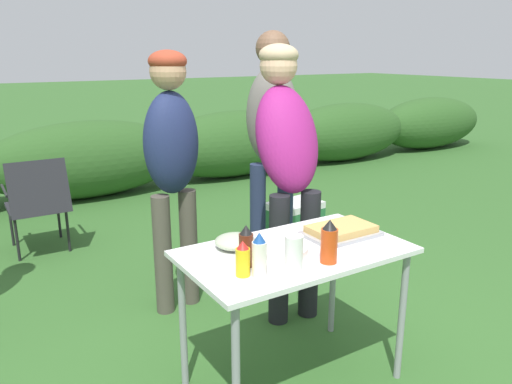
{
  "coord_description": "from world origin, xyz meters",
  "views": [
    {
      "loc": [
        -1.36,
        -1.82,
        1.66
      ],
      "look_at": [
        0.1,
        0.53,
        0.89
      ],
      "focal_mm": 35.0,
      "sensor_mm": 36.0,
      "label": 1
    }
  ],
  "objects_px": {
    "cooler_box": "(295,220)",
    "bbq_sauce_bottle": "(246,247)",
    "standing_person_in_navy_coat": "(287,152)",
    "standing_person_in_olive_jacket": "(172,155)",
    "paper_cup_stack": "(294,254)",
    "camp_chair_green_behind_table": "(37,200)",
    "hot_sauce_bottle": "(329,242)",
    "mayo_bottle": "(259,255)",
    "folding_table": "(295,264)",
    "plate_stack": "(282,249)",
    "standing_person_with_beanie": "(272,133)",
    "food_tray": "(341,231)",
    "mustard_bottle": "(243,259)",
    "mixing_bowl": "(235,241)"
  },
  "relations": [
    {
      "from": "cooler_box",
      "to": "bbq_sauce_bottle",
      "type": "bearing_deg",
      "value": -137.1
    },
    {
      "from": "standing_person_in_navy_coat",
      "to": "standing_person_in_olive_jacket",
      "type": "distance_m",
      "value": 0.72
    },
    {
      "from": "paper_cup_stack",
      "to": "bbq_sauce_bottle",
      "type": "xyz_separation_m",
      "value": [
        -0.14,
        0.17,
        0.01
      ]
    },
    {
      "from": "paper_cup_stack",
      "to": "camp_chair_green_behind_table",
      "type": "relative_size",
      "value": 0.2
    },
    {
      "from": "hot_sauce_bottle",
      "to": "mayo_bottle",
      "type": "bearing_deg",
      "value": 172.52
    },
    {
      "from": "folding_table",
      "to": "plate_stack",
      "type": "distance_m",
      "value": 0.12
    },
    {
      "from": "paper_cup_stack",
      "to": "camp_chair_green_behind_table",
      "type": "distance_m",
      "value": 2.86
    },
    {
      "from": "standing_person_in_navy_coat",
      "to": "camp_chair_green_behind_table",
      "type": "relative_size",
      "value": 2.07
    },
    {
      "from": "paper_cup_stack",
      "to": "standing_person_in_navy_coat",
      "type": "height_order",
      "value": "standing_person_in_navy_coat"
    },
    {
      "from": "folding_table",
      "to": "cooler_box",
      "type": "xyz_separation_m",
      "value": [
        1.26,
        1.71,
        -0.49
      ]
    },
    {
      "from": "mayo_bottle",
      "to": "hot_sauce_bottle",
      "type": "xyz_separation_m",
      "value": [
        0.35,
        -0.05,
        0.0
      ]
    },
    {
      "from": "standing_person_in_olive_jacket",
      "to": "camp_chair_green_behind_table",
      "type": "height_order",
      "value": "standing_person_in_olive_jacket"
    },
    {
      "from": "plate_stack",
      "to": "standing_person_with_beanie",
      "type": "xyz_separation_m",
      "value": [
        0.72,
        1.16,
        0.35
      ]
    },
    {
      "from": "standing_person_with_beanie",
      "to": "food_tray",
      "type": "bearing_deg",
      "value": -71.28
    },
    {
      "from": "paper_cup_stack",
      "to": "cooler_box",
      "type": "distance_m",
      "value": 2.48
    },
    {
      "from": "folding_table",
      "to": "food_tray",
      "type": "height_order",
      "value": "food_tray"
    },
    {
      "from": "standing_person_with_beanie",
      "to": "camp_chair_green_behind_table",
      "type": "xyz_separation_m",
      "value": [
        -1.44,
        1.38,
        -0.63
      ]
    },
    {
      "from": "mustard_bottle",
      "to": "standing_person_in_navy_coat",
      "type": "bearing_deg",
      "value": 44.87
    },
    {
      "from": "folding_table",
      "to": "standing_person_with_beanie",
      "type": "distance_m",
      "value": 1.41
    },
    {
      "from": "mayo_bottle",
      "to": "bbq_sauce_bottle",
      "type": "bearing_deg",
      "value": 87.22
    },
    {
      "from": "bbq_sauce_bottle",
      "to": "hot_sauce_bottle",
      "type": "bearing_deg",
      "value": -25.85
    },
    {
      "from": "mayo_bottle",
      "to": "standing_person_with_beanie",
      "type": "xyz_separation_m",
      "value": [
        0.95,
        1.33,
        0.27
      ]
    },
    {
      "from": "folding_table",
      "to": "paper_cup_stack",
      "type": "bearing_deg",
      "value": -127.85
    },
    {
      "from": "standing_person_with_beanie",
      "to": "standing_person_in_olive_jacket",
      "type": "distance_m",
      "value": 0.84
    },
    {
      "from": "mixing_bowl",
      "to": "cooler_box",
      "type": "xyz_separation_m",
      "value": [
        1.5,
        1.54,
        -0.6
      ]
    },
    {
      "from": "mayo_bottle",
      "to": "standing_person_in_olive_jacket",
      "type": "distance_m",
      "value": 1.24
    },
    {
      "from": "paper_cup_stack",
      "to": "standing_person_with_beanie",
      "type": "relative_size",
      "value": 0.09
    },
    {
      "from": "food_tray",
      "to": "standing_person_in_navy_coat",
      "type": "relative_size",
      "value": 0.22
    },
    {
      "from": "plate_stack",
      "to": "bbq_sauce_bottle",
      "type": "distance_m",
      "value": 0.25
    },
    {
      "from": "mixing_bowl",
      "to": "standing_person_with_beanie",
      "type": "distance_m",
      "value": 1.37
    },
    {
      "from": "mayo_bottle",
      "to": "food_tray",
      "type": "bearing_deg",
      "value": 16.62
    },
    {
      "from": "folding_table",
      "to": "cooler_box",
      "type": "distance_m",
      "value": 2.18
    },
    {
      "from": "bbq_sauce_bottle",
      "to": "standing_person_in_navy_coat",
      "type": "relative_size",
      "value": 0.11
    },
    {
      "from": "paper_cup_stack",
      "to": "mustard_bottle",
      "type": "xyz_separation_m",
      "value": [
        -0.2,
        0.09,
        -0.01
      ]
    },
    {
      "from": "food_tray",
      "to": "mixing_bowl",
      "type": "height_order",
      "value": "mixing_bowl"
    },
    {
      "from": "paper_cup_stack",
      "to": "mustard_bottle",
      "type": "distance_m",
      "value": 0.22
    },
    {
      "from": "camp_chair_green_behind_table",
      "to": "cooler_box",
      "type": "height_order",
      "value": "camp_chair_green_behind_table"
    },
    {
      "from": "plate_stack",
      "to": "hot_sauce_bottle",
      "type": "xyz_separation_m",
      "value": [
        0.11,
        -0.21,
        0.08
      ]
    },
    {
      "from": "hot_sauce_bottle",
      "to": "mixing_bowl",
      "type": "bearing_deg",
      "value": 125.93
    },
    {
      "from": "camp_chair_green_behind_table",
      "to": "bbq_sauce_bottle",
      "type": "bearing_deg",
      "value": -78.77
    },
    {
      "from": "mixing_bowl",
      "to": "standing_person_in_olive_jacket",
      "type": "bearing_deg",
      "value": 86.71
    },
    {
      "from": "standing_person_in_navy_coat",
      "to": "mixing_bowl",
      "type": "bearing_deg",
      "value": -135.58
    },
    {
      "from": "mustard_bottle",
      "to": "standing_person_with_beanie",
      "type": "height_order",
      "value": "standing_person_with_beanie"
    },
    {
      "from": "paper_cup_stack",
      "to": "standing_person_with_beanie",
      "type": "xyz_separation_m",
      "value": [
        0.8,
        1.38,
        0.28
      ]
    },
    {
      "from": "mixing_bowl",
      "to": "standing_person_with_beanie",
      "type": "xyz_separation_m",
      "value": [
        0.88,
        1.0,
        0.33
      ]
    },
    {
      "from": "standing_person_in_navy_coat",
      "to": "bbq_sauce_bottle",
      "type": "bearing_deg",
      "value": -127.75
    },
    {
      "from": "bbq_sauce_bottle",
      "to": "standing_person_in_navy_coat",
      "type": "bearing_deg",
      "value": 44.21
    },
    {
      "from": "food_tray",
      "to": "standing_person_with_beanie",
      "type": "xyz_separation_m",
      "value": [
        0.33,
        1.14,
        0.34
      ]
    },
    {
      "from": "mustard_bottle",
      "to": "hot_sauce_bottle",
      "type": "relative_size",
      "value": 0.77
    },
    {
      "from": "folding_table",
      "to": "camp_chair_green_behind_table",
      "type": "xyz_separation_m",
      "value": [
        -0.8,
        2.55,
        -0.2
      ]
    }
  ]
}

